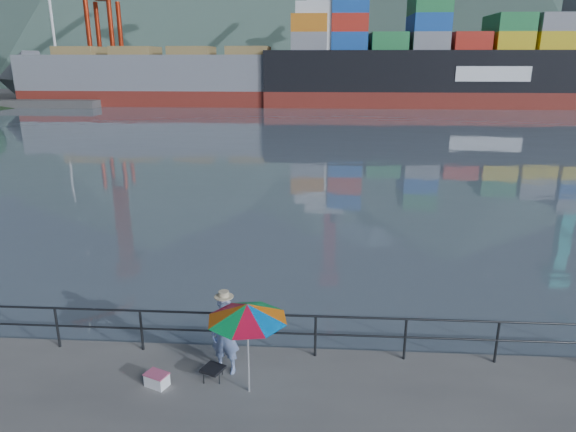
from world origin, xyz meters
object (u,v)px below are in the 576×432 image
(beach_umbrella, at_px, (247,312))
(cooler_bag, at_px, (157,380))
(bulk_carrier, at_px, (222,75))
(container_ship, at_px, (495,63))
(fisherman, at_px, (225,335))

(beach_umbrella, xyz_separation_m, cooler_bag, (-1.93, 0.07, -1.67))
(bulk_carrier, bearing_deg, cooler_bag, -80.46)
(beach_umbrella, distance_m, container_ship, 74.68)
(beach_umbrella, distance_m, cooler_bag, 2.55)
(beach_umbrella, xyz_separation_m, container_ship, (26.09, 69.86, 4.01))
(cooler_bag, relative_size, bulk_carrier, 0.01)
(cooler_bag, bearing_deg, bulk_carrier, 122.66)
(fisherman, bearing_deg, bulk_carrier, 110.42)
(cooler_bag, xyz_separation_m, container_ship, (28.02, 69.79, 5.68))
(bulk_carrier, relative_size, container_ship, 0.88)
(container_ship, bearing_deg, beach_umbrella, -110.48)
(beach_umbrella, height_order, container_ship, container_ship)
(fisherman, bearing_deg, cooler_bag, -145.65)
(bulk_carrier, bearing_deg, container_ship, -0.22)
(bulk_carrier, xyz_separation_m, container_ship, (39.78, -0.15, 1.74))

